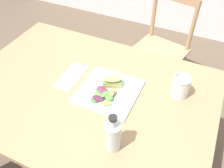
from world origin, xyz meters
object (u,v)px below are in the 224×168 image
Objects in this scene: sandwich_half_front at (112,81)px; fork_on_napkin at (73,74)px; dining_table at (88,106)px; mason_jar_iced_tea at (180,87)px; bottle_cold_brew at (113,137)px; chair_wooden_far at (160,50)px; plate_lunch at (109,91)px.

fork_on_napkin is (-0.23, -0.01, -0.03)m from sandwich_half_front.
sandwich_half_front reaches higher than dining_table.
mason_jar_iced_tea is at bearing 9.61° from fork_on_napkin.
bottle_cold_brew is at bearing -64.61° from sandwich_half_front.
plate_lunch is (-0.05, -0.87, 0.30)m from chair_wooden_far.
chair_wooden_far reaches higher than mason_jar_iced_tea.
chair_wooden_far is 0.92m from plate_lunch.
dining_table is at bearing -161.15° from plate_lunch.
plate_lunch is 2.52× the size of mason_jar_iced_tea.
plate_lunch is at bearing 18.85° from dining_table.
sandwich_half_front is 0.59× the size of bottle_cold_brew.
chair_wooden_far is at bearing 110.03° from mason_jar_iced_tea.
dining_table is at bearing -158.85° from mason_jar_iced_tea.
mason_jar_iced_tea is (0.55, 0.09, 0.05)m from fork_on_napkin.
mason_jar_iced_tea is (0.32, 0.13, 0.05)m from plate_lunch.
bottle_cold_brew is (0.15, -0.27, 0.06)m from plate_lunch.
chair_wooden_far is 0.86m from mason_jar_iced_tea.
bottle_cold_brew is (0.26, -0.23, 0.19)m from dining_table.
sandwich_half_front is at bearing 1.97° from fork_on_napkin.
dining_table is at bearing -143.11° from sandwich_half_front.
dining_table is 4.44× the size of plate_lunch.
dining_table is at bearing -100.20° from chair_wooden_far.
dining_table is 0.93m from chair_wooden_far.
plate_lunch is at bearing -158.07° from mason_jar_iced_tea.
sandwich_half_front is 0.33m from mason_jar_iced_tea.
bottle_cold_brew reaches higher than dining_table.
sandwich_half_front reaches higher than fork_on_napkin.
bottle_cold_brew reaches higher than mason_jar_iced_tea.
chair_wooden_far is 1.19m from bottle_cold_brew.
sandwich_half_front is 0.23m from fork_on_napkin.
chair_wooden_far is 7.75× the size of sandwich_half_front.
dining_table is 1.46× the size of chair_wooden_far.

